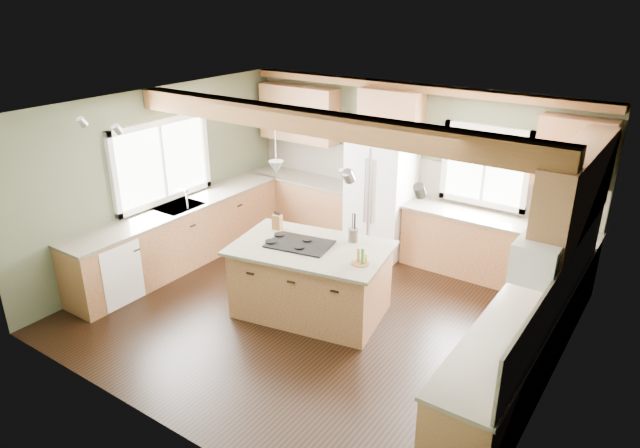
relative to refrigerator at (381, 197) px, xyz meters
The scene contains 37 objects.
floor 2.32m from the refrigerator, 81.95° to the right, with size 5.60×5.60×0.00m, color black.
ceiling 2.73m from the refrigerator, 81.95° to the right, with size 5.60×5.60×0.00m, color silver.
wall_back 0.63m from the refrigerator, 51.71° to the left, with size 5.60×5.60×0.00m, color #4A5139.
wall_left 3.30m from the refrigerator, 139.70° to the right, with size 5.00×5.00×0.00m, color #4A5139.
wall_right 3.78m from the refrigerator, 34.37° to the right, with size 5.00×5.00×0.00m, color #4A5139.
ceiling_beam 2.66m from the refrigerator, 81.98° to the right, with size 5.55×0.26×0.26m, color brown.
soffit_trim 1.69m from the refrigerator, 43.03° to the left, with size 5.55×0.20×0.10m, color brown.
backsplash_back 0.57m from the refrigerator, 50.58° to the left, with size 5.58×0.03×0.58m, color brown.
backsplash_right 3.73m from the refrigerator, 33.86° to the right, with size 0.03×3.70×0.58m, color brown.
base_cab_back_left 1.56m from the refrigerator, behind, with size 2.02×0.60×0.88m, color brown.
counter_back_left 1.49m from the refrigerator, behind, with size 2.06×0.64×0.04m, color #514A3B.
base_cab_back_right 1.85m from the refrigerator, ahead, with size 2.62×0.60×0.88m, color brown.
counter_back_right 1.79m from the refrigerator, ahead, with size 2.66×0.64×0.04m, color #514A3B.
base_cab_left 3.06m from the refrigerator, 136.74° to the right, with size 0.60×3.70×0.88m, color brown.
counter_left 3.02m from the refrigerator, 136.74° to the right, with size 0.64×3.74×0.04m, color #514A3B.
base_cab_right 3.51m from the refrigerator, 36.47° to the right, with size 0.60×3.70×0.88m, color brown.
counter_right 3.48m from the refrigerator, 36.47° to the right, with size 0.64×3.74×0.04m, color #514A3B.
upper_cab_back_left 2.00m from the refrigerator, behind, with size 1.40×0.35×0.90m, color brown.
upper_cab_over_fridge 1.27m from the refrigerator, 90.00° to the left, with size 0.96×0.35×0.70m, color brown.
upper_cab_right 3.34m from the refrigerator, 22.64° to the right, with size 0.35×2.20×0.90m, color brown.
upper_cab_back_corner 2.81m from the refrigerator, ahead, with size 0.90×0.35×0.90m, color brown.
window_left 3.30m from the refrigerator, 140.15° to the right, with size 0.04×1.60×1.05m, color white.
window_back 1.63m from the refrigerator, 13.94° to the left, with size 1.10×0.04×1.00m, color white.
sink 3.02m from the refrigerator, 136.74° to the right, with size 0.50×0.65×0.03m, color #262628.
faucet 2.90m from the refrigerator, 134.30° to the right, with size 0.02×0.02×0.28m, color #B2B2B7.
dishwasher 4.05m from the refrigerator, 123.02° to the right, with size 0.60×0.60×0.84m, color white.
oven 4.40m from the refrigerator, 50.38° to the right, with size 0.60×0.72×0.84m, color white.
microwave 3.66m from the refrigerator, 37.00° to the right, with size 0.40×0.70×0.38m, color white.
pendant_left 2.43m from the refrigerator, 96.18° to the right, with size 0.18×0.18×0.16m, color #B2B2B7.
pendant_right 2.36m from the refrigerator, 72.70° to the right, with size 0.18×0.18×0.16m, color #B2B2B7.
refrigerator is the anchor object (origin of this frame).
island 2.19m from the refrigerator, 84.68° to the right, with size 1.79×1.09×0.88m, color olive.
island_top 2.14m from the refrigerator, 84.68° to the right, with size 1.91×1.21×0.04m, color #514A3B.
cooktop 2.16m from the refrigerator, 88.61° to the right, with size 0.77×0.52×0.02m, color black.
knife_block 1.99m from the refrigerator, 104.13° to the right, with size 0.12×0.09×0.20m, color brown.
utensil_crock 1.78m from the refrigerator, 72.30° to the right, with size 0.13×0.13×0.17m, color #433A36.
bottle_tray 2.38m from the refrigerator, 66.78° to the right, with size 0.22×0.22×0.20m, color brown, non-canonical shape.
Camera 1 is at (3.60, -5.18, 3.87)m, focal length 32.00 mm.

